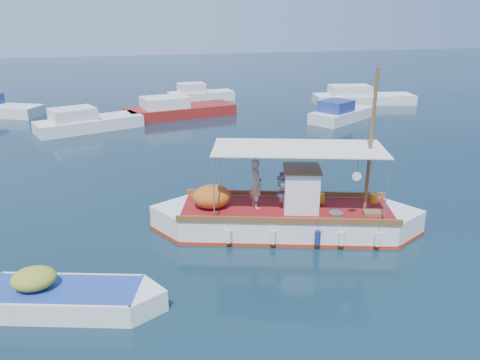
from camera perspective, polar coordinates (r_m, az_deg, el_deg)
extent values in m
plane|color=black|center=(17.75, 4.48, -5.31)|extent=(160.00, 160.00, 0.00)
cube|color=white|center=(17.04, 5.60, -5.17)|extent=(7.81, 4.65, 1.09)
cube|color=white|center=(17.24, -6.84, -4.91)|extent=(2.35, 2.35, 1.09)
cube|color=white|center=(17.64, 17.76, -5.18)|extent=(2.35, 2.35, 1.09)
cube|color=#A72A10|center=(17.18, 5.56, -6.15)|extent=(7.93, 4.76, 0.18)
cube|color=maroon|center=(16.83, 5.66, -3.54)|extent=(7.75, 4.46, 0.06)
cube|color=brown|center=(17.94, 5.49, -1.64)|extent=(7.17, 2.43, 0.20)
cube|color=brown|center=(15.65, 5.88, -4.93)|extent=(7.17, 2.43, 0.20)
cube|color=white|center=(16.58, 7.45, -1.14)|extent=(1.53, 1.59, 1.48)
cube|color=brown|center=(16.33, 7.57, 1.39)|extent=(1.65, 1.71, 0.06)
cylinder|color=slate|center=(16.14, 5.31, -0.52)|extent=(0.36, 0.54, 0.49)
cylinder|color=slate|center=(16.74, 5.22, 0.22)|extent=(0.36, 0.54, 0.49)
cylinder|color=slate|center=(16.63, 5.21, -1.91)|extent=(0.36, 0.54, 0.49)
cylinder|color=brown|center=(16.42, 15.67, 4.41)|extent=(0.15, 0.15, 4.94)
cylinder|color=brown|center=(16.36, 12.84, 3.17)|extent=(1.72, 0.63, 0.08)
cylinder|color=silver|center=(17.49, -2.50, 1.40)|extent=(0.05, 0.05, 2.22)
cylinder|color=silver|center=(15.45, -3.20, -1.11)|extent=(0.05, 0.05, 2.22)
cylinder|color=silver|center=(17.90, 15.78, 1.09)|extent=(0.05, 0.05, 2.22)
cylinder|color=silver|center=(15.91, 17.43, -1.39)|extent=(0.05, 0.05, 2.22)
cube|color=silver|center=(16.11, 7.15, 3.87)|extent=(6.28, 4.07, 0.04)
ellipsoid|color=#C1591C|center=(16.73, -3.46, -2.02)|extent=(1.68, 1.55, 0.83)
cube|color=orange|center=(17.37, 9.84, -2.22)|extent=(0.29, 0.25, 0.40)
cylinder|color=orange|center=(17.87, 16.08, -2.19)|extent=(0.37, 0.37, 0.34)
cube|color=brown|center=(16.87, 15.86, -3.89)|extent=(0.75, 0.62, 0.12)
cylinder|color=#B2B2B2|center=(16.48, 11.61, -4.08)|extent=(0.62, 0.62, 0.12)
cylinder|color=white|center=(15.57, 14.05, 0.43)|extent=(0.29, 0.12, 0.30)
cylinder|color=white|center=(15.76, -1.40, -6.82)|extent=(0.25, 0.25, 0.47)
cylinder|color=navy|center=(15.84, 9.44, -6.96)|extent=(0.25, 0.25, 0.47)
cylinder|color=white|center=(16.20, 16.45, -6.91)|extent=(0.25, 0.25, 0.47)
imported|color=gray|center=(16.51, 1.94, -0.45)|extent=(0.48, 0.69, 1.80)
cube|color=white|center=(13.71, -20.71, -13.68)|extent=(4.34, 2.72, 0.79)
cube|color=white|center=(13.09, -12.23, -14.44)|extent=(1.51, 1.51, 0.79)
cube|color=#223F9C|center=(13.51, -20.90, -12.33)|extent=(4.28, 2.56, 0.04)
ellipsoid|color=#9BA32E|center=(13.64, -23.84, -10.93)|extent=(1.39, 1.25, 0.58)
cube|color=silver|center=(33.67, -17.85, 6.34)|extent=(7.32, 4.63, 1.00)
cube|color=silver|center=(33.20, -19.72, 7.56)|extent=(3.30, 2.87, 0.80)
cube|color=maroon|center=(36.72, -7.24, 8.16)|extent=(8.66, 4.35, 1.00)
cube|color=silver|center=(36.17, -9.17, 9.34)|extent=(3.71, 2.98, 0.80)
cube|color=silver|center=(35.75, 12.24, 7.56)|extent=(5.86, 4.79, 1.00)
cube|color=navy|center=(34.88, 11.63, 8.82)|extent=(2.87, 2.76, 0.80)
cube|color=silver|center=(43.28, 14.81, 9.39)|extent=(9.01, 4.22, 1.00)
cube|color=silver|center=(42.74, 13.23, 10.62)|extent=(3.83, 2.84, 0.80)
cube|color=silver|center=(43.65, -4.76, 10.04)|extent=(6.01, 2.42, 1.00)
cube|color=silver|center=(43.30, -5.94, 11.14)|extent=(2.47, 1.86, 0.80)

